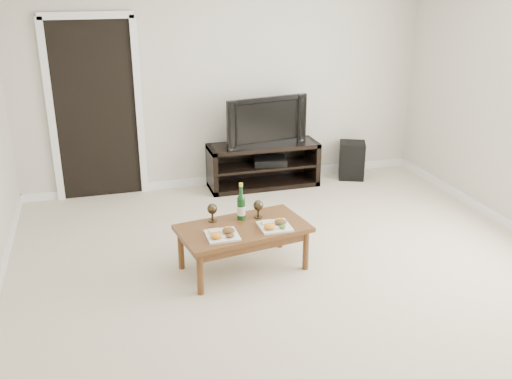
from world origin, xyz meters
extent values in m
plane|color=beige|center=(0.00, 0.00, 0.00)|extent=(5.50, 5.50, 0.00)
cube|color=beige|center=(0.00, 2.77, 1.30)|extent=(5.00, 0.04, 2.60)
cube|color=black|center=(-1.55, 2.73, 1.02)|extent=(0.90, 0.02, 2.05)
cube|color=black|center=(0.39, 2.50, 0.28)|extent=(1.37, 0.45, 0.55)
imported|color=black|center=(0.39, 2.50, 0.85)|extent=(1.05, 0.31, 0.60)
cube|color=black|center=(0.47, 2.48, 0.33)|extent=(0.45, 0.37, 0.08)
cube|color=black|center=(1.59, 2.47, 0.24)|extent=(0.42, 0.42, 0.48)
cube|color=brown|center=(-0.40, 0.49, 0.21)|extent=(1.21, 0.79, 0.42)
cube|color=white|center=(-0.63, 0.34, 0.45)|extent=(0.27, 0.27, 0.07)
cube|color=white|center=(-0.14, 0.39, 0.45)|extent=(0.27, 0.27, 0.07)
cylinder|color=#0F3914|center=(-0.38, 0.65, 0.59)|extent=(0.07, 0.07, 0.35)
camera|label=1|loc=(-1.57, -3.96, 2.53)|focal=40.00mm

